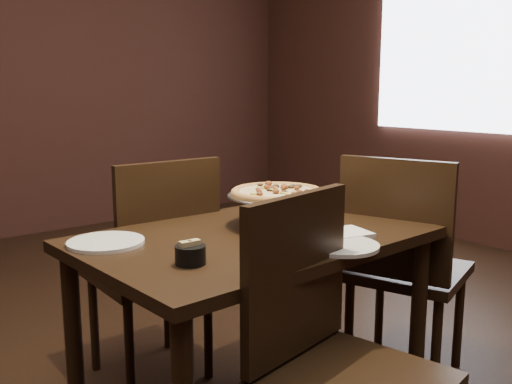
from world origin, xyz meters
TOP-DOWN VIEW (x-y plane):
  - room at (0.06, 0.03)m, footprint 6.04×7.04m
  - dining_table at (0.01, 0.09)m, footprint 1.21×0.83m
  - pizza_stand at (0.15, 0.12)m, footprint 0.37×0.37m
  - parmesan_shaker at (-0.06, -0.04)m, footprint 0.07×0.07m
  - pepper_flake_shaker at (-0.10, -0.13)m, footprint 0.06×0.06m
  - packet_caddy at (-0.35, -0.06)m, footprint 0.09×0.09m
  - napkin_stack at (0.24, -0.13)m, footprint 0.17×0.17m
  - plate_left at (-0.45, 0.30)m, footprint 0.25×0.25m
  - plate_near at (0.11, -0.22)m, footprint 0.25×0.25m
  - serving_spatula at (0.27, 0.03)m, footprint 0.17×0.17m
  - chair_far at (-0.09, 0.62)m, footprint 0.47×0.47m
  - chair_near at (-0.12, -0.41)m, footprint 0.52×0.52m
  - chair_side at (0.71, -0.04)m, footprint 0.58×0.58m

SIDE VIEW (x-z plane):
  - chair_near at x=-0.12m, z-range 0.04..1.00m
  - chair_far at x=-0.09m, z-range 0.04..1.01m
  - chair_side at x=0.71m, z-range 0.05..1.02m
  - dining_table at x=0.01m, z-range 0.27..1.02m
  - plate_left at x=-0.45m, z-range 0.74..0.76m
  - plate_near at x=0.11m, z-range 0.74..0.76m
  - napkin_stack at x=0.24m, z-range 0.74..0.76m
  - packet_caddy at x=-0.35m, z-range 0.74..0.81m
  - pepper_flake_shaker at x=-0.10m, z-range 0.74..0.85m
  - parmesan_shaker at x=-0.06m, z-range 0.74..0.86m
  - serving_spatula at x=0.27m, z-range 0.85..0.88m
  - pizza_stand at x=0.15m, z-range 0.79..0.94m
  - room at x=0.06m, z-range -0.02..2.82m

